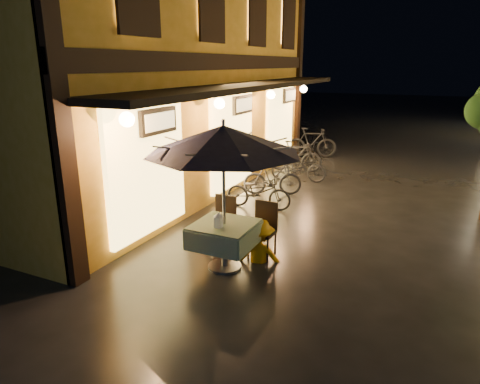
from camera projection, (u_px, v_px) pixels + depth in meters
The scene contains 15 objects.
ground at pixel (320, 290), 6.41m from camera, with size 90.00×90.00×0.00m, color black.
west_building at pixel (153, 46), 11.14m from camera, with size 5.90×11.40×7.40m.
cafe_table at pixel (224, 235), 6.97m from camera, with size 0.99×0.99×0.78m.
patio_umbrella at pixel (223, 140), 6.52m from camera, with size 2.47×2.47×2.46m.
cafe_chair_left at pixel (223, 219), 7.79m from camera, with size 0.42×0.42×0.97m.
cafe_chair_right at pixel (264, 226), 7.46m from camera, with size 0.42×0.42×0.97m.
table_lantern at pixel (218, 219), 6.71m from camera, with size 0.16×0.16×0.25m.
person_orange at pixel (218, 214), 7.61m from camera, with size 0.68×0.53×1.39m, color #F25532.
person_yellow at pixel (259, 221), 7.22m from camera, with size 0.92×0.53×1.43m, color #FCA004.
bicycle_0 at pixel (259, 192), 9.94m from camera, with size 0.54×1.55×0.81m, color black.
bicycle_1 at pixel (273, 178), 10.97m from camera, with size 0.42×1.49×0.90m, color black.
bicycle_2 at pixel (298, 167), 12.25m from camera, with size 0.55×1.58×0.83m, color black.
bicycle_3 at pixel (296, 156), 13.37m from camera, with size 0.45×1.61×0.97m, color black.
bicycle_4 at pixel (300, 154), 13.81m from camera, with size 0.59×1.69×0.89m, color black.
bicycle_5 at pixel (312, 143), 15.37m from camera, with size 0.50×1.78×1.07m, color black.
Camera 1 is at (1.35, -5.68, 3.26)m, focal length 32.00 mm.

